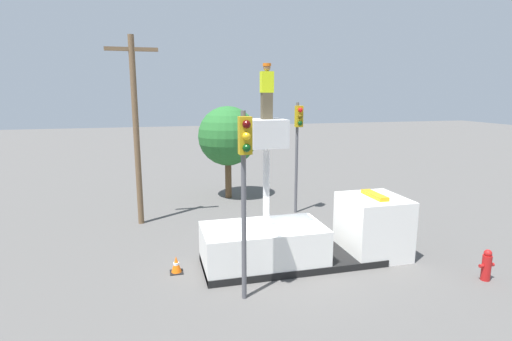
{
  "coord_description": "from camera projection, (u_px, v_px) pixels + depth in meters",
  "views": [
    {
      "loc": [
        -4.52,
        -12.44,
        5.91
      ],
      "look_at": [
        -1.56,
        -0.97,
        3.59
      ],
      "focal_mm": 28.0,
      "sensor_mm": 36.0,
      "label": 1
    }
  ],
  "objects": [
    {
      "name": "utility_pole",
      "position": [
        136.0,
        126.0,
        17.51
      ],
      "size": [
        2.2,
        0.26,
        8.31
      ],
      "color": "brown",
      "rests_on": "ground"
    },
    {
      "name": "bucket_truck",
      "position": [
        309.0,
        235.0,
        14.02
      ],
      "size": [
        7.32,
        2.3,
        5.06
      ],
      "color": "black",
      "rests_on": "ground"
    },
    {
      "name": "ground_plane",
      "position": [
        292.0,
        263.0,
        14.06
      ],
      "size": [
        120.0,
        120.0,
        0.0
      ],
      "primitive_type": "plane",
      "color": "#565451"
    },
    {
      "name": "worker",
      "position": [
        267.0,
        91.0,
        12.69
      ],
      "size": [
        0.4,
        0.26,
        1.75
      ],
      "color": "brown",
      "rests_on": "bucket_truck"
    },
    {
      "name": "traffic_light_across",
      "position": [
        298.0,
        136.0,
        19.16
      ],
      "size": [
        0.34,
        0.57,
        5.45
      ],
      "color": "#515156",
      "rests_on": "ground"
    },
    {
      "name": "fire_hydrant",
      "position": [
        487.0,
        265.0,
        12.69
      ],
      "size": [
        0.53,
        0.29,
        1.03
      ],
      "color": "red",
      "rests_on": "ground"
    },
    {
      "name": "traffic_cone_rear",
      "position": [
        176.0,
        265.0,
        13.27
      ],
      "size": [
        0.43,
        0.43,
        0.58
      ],
      "color": "black",
      "rests_on": "ground"
    },
    {
      "name": "tree_left_bg",
      "position": [
        228.0,
        136.0,
        22.18
      ],
      "size": [
        3.3,
        3.3,
        5.18
      ],
      "color": "brown",
      "rests_on": "ground"
    },
    {
      "name": "traffic_light_pole",
      "position": [
        245.0,
        170.0,
        10.81
      ],
      "size": [
        0.34,
        0.57,
        5.44
      ],
      "color": "#515156",
      "rests_on": "ground"
    }
  ]
}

